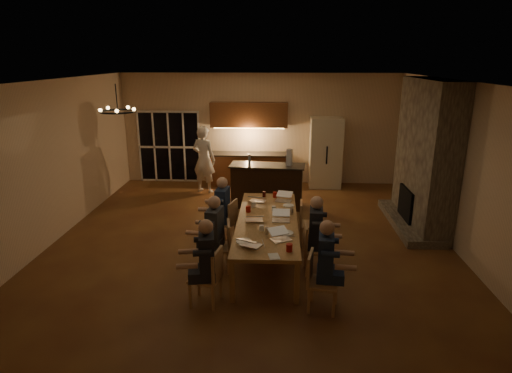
% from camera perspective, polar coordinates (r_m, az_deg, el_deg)
% --- Properties ---
extents(floor, '(9.00, 9.00, 0.00)m').
position_cam_1_polar(floor, '(8.72, -0.77, -7.63)').
color(floor, brown).
rests_on(floor, ground).
extents(back_wall, '(8.00, 0.04, 3.20)m').
position_cam_1_polar(back_wall, '(12.61, 0.52, 7.66)').
color(back_wall, beige).
rests_on(back_wall, ground).
extents(left_wall, '(0.04, 9.00, 3.20)m').
position_cam_1_polar(left_wall, '(9.35, -26.25, 2.65)').
color(left_wall, beige).
rests_on(left_wall, ground).
extents(right_wall, '(0.04, 9.00, 3.20)m').
position_cam_1_polar(right_wall, '(8.89, 26.02, 2.02)').
color(right_wall, beige).
rests_on(right_wall, ground).
extents(ceiling, '(8.00, 9.00, 0.04)m').
position_cam_1_polar(ceiling, '(7.95, -0.86, 14.00)').
color(ceiling, white).
rests_on(ceiling, back_wall).
extents(french_doors, '(1.86, 0.08, 2.10)m').
position_cam_1_polar(french_doors, '(13.06, -11.47, 5.19)').
color(french_doors, black).
rests_on(french_doors, ground).
extents(fireplace, '(0.58, 2.50, 3.20)m').
position_cam_1_polar(fireplace, '(9.87, 21.70, 3.87)').
color(fireplace, '#736C5A').
rests_on(fireplace, ground).
extents(kitchenette, '(2.24, 0.68, 2.40)m').
position_cam_1_polar(kitchenette, '(12.39, -0.94, 5.61)').
color(kitchenette, brown).
rests_on(kitchenette, ground).
extents(refrigerator, '(0.90, 0.68, 2.00)m').
position_cam_1_polar(refrigerator, '(12.43, 9.25, 4.49)').
color(refrigerator, beige).
rests_on(refrigerator, ground).
extents(dining_table, '(1.10, 3.22, 0.75)m').
position_cam_1_polar(dining_table, '(8.01, 1.49, -7.02)').
color(dining_table, '#BD844B').
rests_on(dining_table, ground).
extents(bar_island, '(1.89, 0.84, 1.08)m').
position_cam_1_polar(bar_island, '(10.67, 1.50, 0.10)').
color(bar_island, black).
rests_on(bar_island, ground).
extents(chair_left_near, '(0.52, 0.52, 0.89)m').
position_cam_1_polar(chair_left_near, '(6.63, -6.79, -11.86)').
color(chair_left_near, tan).
rests_on(chair_left_near, ground).
extents(chair_left_mid, '(0.50, 0.50, 0.89)m').
position_cam_1_polar(chair_left_mid, '(7.56, -5.15, -8.03)').
color(chair_left_mid, tan).
rests_on(chair_left_mid, ground).
extents(chair_left_far, '(0.54, 0.54, 0.89)m').
position_cam_1_polar(chair_left_far, '(8.66, -4.31, -4.68)').
color(chair_left_far, tan).
rests_on(chair_left_far, ground).
extents(chair_right_near, '(0.52, 0.52, 0.89)m').
position_cam_1_polar(chair_right_near, '(6.51, 8.94, -12.50)').
color(chair_right_near, tan).
rests_on(chair_right_near, ground).
extents(chair_right_mid, '(0.45, 0.45, 0.89)m').
position_cam_1_polar(chair_right_mid, '(7.53, 8.10, -8.22)').
color(chair_right_mid, tan).
rests_on(chair_right_mid, ground).
extents(chair_right_far, '(0.46, 0.46, 0.89)m').
position_cam_1_polar(chair_right_far, '(8.58, 7.31, -4.98)').
color(chair_right_far, tan).
rests_on(chair_right_far, ground).
extents(person_left_near, '(0.69, 0.69, 1.38)m').
position_cam_1_polar(person_left_near, '(6.48, -6.54, -10.11)').
color(person_left_near, '#23272E').
rests_on(person_left_near, ground).
extents(person_right_near, '(0.66, 0.66, 1.38)m').
position_cam_1_polar(person_right_near, '(6.49, 9.21, -10.19)').
color(person_right_near, '#1B2E44').
rests_on(person_right_near, ground).
extents(person_left_mid, '(0.69, 0.69, 1.38)m').
position_cam_1_polar(person_left_mid, '(7.46, -5.48, -6.31)').
color(person_left_mid, '#34383D').
rests_on(person_left_mid, ground).
extents(person_right_mid, '(0.65, 0.65, 1.38)m').
position_cam_1_polar(person_right_mid, '(7.48, 7.93, -6.33)').
color(person_right_mid, '#23272E').
rests_on(person_right_mid, ground).
extents(person_left_far, '(0.66, 0.66, 1.38)m').
position_cam_1_polar(person_left_far, '(8.55, -4.44, -3.21)').
color(person_left_far, '#1B2E44').
rests_on(person_left_far, ground).
extents(standing_person, '(0.79, 0.66, 1.85)m').
position_cam_1_polar(standing_person, '(11.84, -6.95, 3.60)').
color(standing_person, white).
rests_on(standing_person, ground).
extents(chandelier, '(0.59, 0.59, 0.03)m').
position_cam_1_polar(chandelier, '(7.58, -17.96, 9.50)').
color(chandelier, black).
rests_on(chandelier, ceiling).
extents(laptop_a, '(0.41, 0.39, 0.23)m').
position_cam_1_polar(laptop_a, '(6.81, -0.66, -6.99)').
color(laptop_a, silver).
rests_on(laptop_a, dining_table).
extents(laptop_b, '(0.41, 0.40, 0.23)m').
position_cam_1_polar(laptop_b, '(7.01, 3.37, -6.31)').
color(laptop_b, silver).
rests_on(laptop_b, dining_table).
extents(laptop_c, '(0.35, 0.32, 0.23)m').
position_cam_1_polar(laptop_c, '(7.81, -0.24, -3.77)').
color(laptop_c, silver).
rests_on(laptop_c, dining_table).
extents(laptop_d, '(0.33, 0.29, 0.23)m').
position_cam_1_polar(laptop_d, '(7.81, 3.36, -3.82)').
color(laptop_d, silver).
rests_on(laptop_d, dining_table).
extents(laptop_e, '(0.37, 0.34, 0.23)m').
position_cam_1_polar(laptop_e, '(8.84, 0.25, -1.28)').
color(laptop_e, silver).
rests_on(laptop_e, dining_table).
extents(laptop_f, '(0.38, 0.35, 0.23)m').
position_cam_1_polar(laptop_f, '(8.87, 3.67, -1.27)').
color(laptop_f, silver).
rests_on(laptop_f, dining_table).
extents(mug_front, '(0.08, 0.08, 0.10)m').
position_cam_1_polar(mug_front, '(7.38, 0.74, -5.56)').
color(mug_front, silver).
rests_on(mug_front, dining_table).
extents(mug_mid, '(0.08, 0.08, 0.10)m').
position_cam_1_polar(mug_mid, '(8.31, 2.39, -2.96)').
color(mug_mid, silver).
rests_on(mug_mid, dining_table).
extents(mug_back, '(0.09, 0.09, 0.10)m').
position_cam_1_polar(mug_back, '(8.54, -0.33, -2.40)').
color(mug_back, silver).
rests_on(mug_back, dining_table).
extents(redcup_near, '(0.10, 0.10, 0.12)m').
position_cam_1_polar(redcup_near, '(6.65, 4.46, -8.14)').
color(redcup_near, '#B0140B').
rests_on(redcup_near, dining_table).
extents(redcup_mid, '(0.09, 0.09, 0.12)m').
position_cam_1_polar(redcup_mid, '(8.25, -1.04, -3.03)').
color(redcup_mid, '#B0140B').
rests_on(redcup_mid, dining_table).
extents(redcup_far, '(0.08, 0.08, 0.12)m').
position_cam_1_polar(redcup_far, '(9.11, 2.54, -1.10)').
color(redcup_far, '#B0140B').
rests_on(redcup_far, dining_table).
extents(can_silver, '(0.07, 0.07, 0.12)m').
position_cam_1_polar(can_silver, '(7.25, 1.43, -5.92)').
color(can_silver, '#B2B2B7').
rests_on(can_silver, dining_table).
extents(can_cola, '(0.07, 0.07, 0.12)m').
position_cam_1_polar(can_cola, '(9.13, 1.08, -1.03)').
color(can_cola, '#3F0F0C').
rests_on(can_cola, dining_table).
extents(can_right, '(0.07, 0.07, 0.12)m').
position_cam_1_polar(can_right, '(8.15, 4.77, -3.34)').
color(can_right, '#B2B2B7').
rests_on(can_right, dining_table).
extents(plate_near, '(0.26, 0.26, 0.02)m').
position_cam_1_polar(plate_near, '(7.30, 4.00, -6.21)').
color(plate_near, silver).
rests_on(plate_near, dining_table).
extents(plate_left, '(0.26, 0.26, 0.02)m').
position_cam_1_polar(plate_left, '(6.98, -1.60, -7.32)').
color(plate_left, silver).
rests_on(plate_left, dining_table).
extents(plate_far, '(0.22, 0.22, 0.02)m').
position_cam_1_polar(plate_far, '(8.62, 4.35, -2.54)').
color(plate_far, silver).
rests_on(plate_far, dining_table).
extents(notepad, '(0.19, 0.24, 0.01)m').
position_cam_1_polar(notepad, '(6.49, 2.42, -9.31)').
color(notepad, white).
rests_on(notepad, dining_table).
extents(bar_bottle, '(0.07, 0.07, 0.24)m').
position_cam_1_polar(bar_bottle, '(10.61, -0.90, 3.69)').
color(bar_bottle, '#99999E').
rests_on(bar_bottle, bar_island).
extents(bar_blender, '(0.16, 0.16, 0.40)m').
position_cam_1_polar(bar_blender, '(10.45, 4.46, 3.89)').
color(bar_blender, silver).
rests_on(bar_blender, bar_island).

